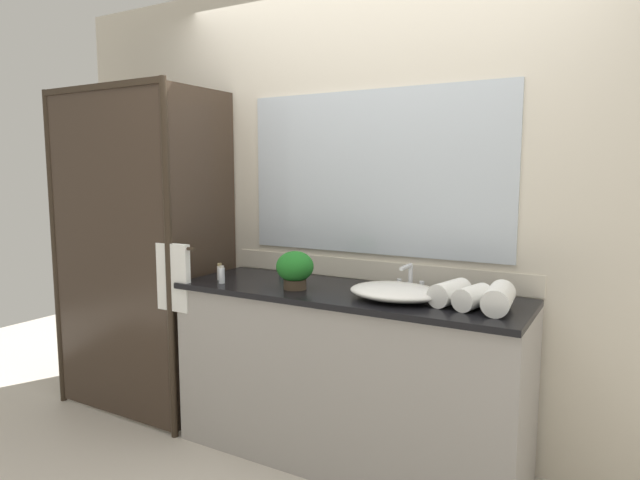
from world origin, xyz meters
TOP-DOWN VIEW (x-y plane):
  - ground_plane at (0.00, 0.00)m, footprint 8.00×8.00m
  - wall_back_with_mirror at (0.00, 0.34)m, footprint 4.40×0.06m
  - vanity_cabinet at (0.00, 0.01)m, footprint 1.80×0.58m
  - shower_enclosure at (-1.27, -0.19)m, footprint 1.20×0.59m
  - sink_basin at (0.29, -0.05)m, footprint 0.44×0.34m
  - faucet at (0.29, 0.14)m, footprint 0.17×0.15m
  - potted_plant at (-0.25, -0.09)m, footprint 0.19×0.19m
  - amenity_bottle_lotion at (-0.52, 0.20)m, footprint 0.03×0.03m
  - amenity_bottle_conditioner at (-0.74, -0.10)m, footprint 0.03×0.03m
  - amenity_bottle_shampoo at (-0.67, -0.17)m, footprint 0.03×0.03m
  - rolled_towel_near_edge at (0.76, -0.04)m, footprint 0.14×0.27m
  - rolled_towel_middle at (0.65, -0.05)m, footprint 0.14×0.21m
  - rolled_towel_far_edge at (0.54, -0.02)m, footprint 0.16×0.24m

SIDE VIEW (x-z plane):
  - ground_plane at x=0.00m, z-range 0.00..0.00m
  - vanity_cabinet at x=0.00m, z-range 0.00..0.90m
  - amenity_bottle_lotion at x=-0.52m, z-range 0.90..0.97m
  - sink_basin at x=0.29m, z-range 0.90..0.97m
  - amenity_bottle_conditioner at x=-0.74m, z-range 0.90..0.99m
  - amenity_bottle_shampoo at x=-0.67m, z-range 0.90..0.99m
  - faucet at x=0.29m, z-range 0.88..1.02m
  - rolled_towel_middle at x=0.65m, z-range 0.90..1.00m
  - rolled_towel_far_edge at x=0.54m, z-range 0.90..1.01m
  - rolled_towel_near_edge at x=0.76m, z-range 0.90..1.02m
  - potted_plant at x=-0.25m, z-range 0.91..1.11m
  - shower_enclosure at x=-1.27m, z-range 0.02..2.02m
  - wall_back_with_mirror at x=0.00m, z-range 0.00..2.60m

